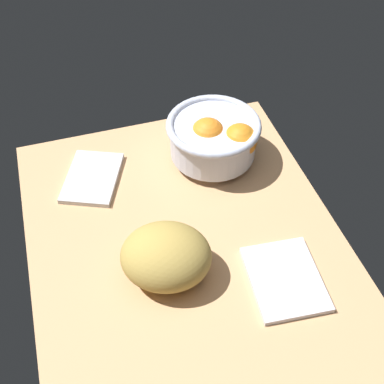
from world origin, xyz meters
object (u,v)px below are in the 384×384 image
Objects in this scene: bread_loaf at (166,256)px; napkin_spare at (92,178)px; napkin_folded at (285,279)px; fruit_bowl at (215,137)px.

bread_loaf reaches higher than napkin_spare.
bread_loaf is 28.27cm from napkin_spare.
fruit_bowl is at bearing 3.31° from napkin_folded.
bread_loaf is at bearing 145.59° from fruit_bowl.
bread_loaf is 1.06× the size of napkin_spare.
fruit_bowl is 26.61cm from napkin_spare.
bread_loaf is (-25.10, 17.19, -1.16)cm from fruit_bowl.
bread_loaf reaches higher than napkin_folded.
fruit_bowl is at bearing -34.41° from bread_loaf.
napkin_folded is at bearing -111.49° from bread_loaf.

